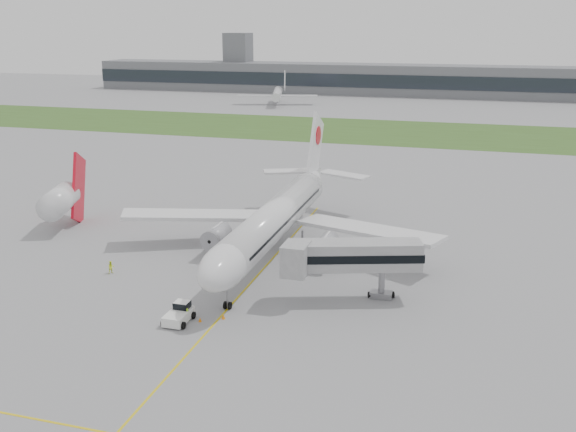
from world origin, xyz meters
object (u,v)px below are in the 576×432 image
(airliner, at_px, (277,216))
(neighbor_aircraft, at_px, (62,199))
(jet_bridge, at_px, (348,257))
(pushback_tug, at_px, (179,313))
(ground_crew_near, at_px, (187,315))

(airliner, distance_m, neighbor_aircraft, 36.93)
(jet_bridge, relative_size, neighbor_aircraft, 1.04)
(pushback_tug, relative_size, jet_bridge, 0.25)
(ground_crew_near, height_order, neighbor_aircraft, neighbor_aircraft)
(pushback_tug, height_order, neighbor_aircraft, neighbor_aircraft)
(airliner, height_order, ground_crew_near, airliner)
(airliner, distance_m, jet_bridge, 18.79)
(jet_bridge, bearing_deg, neighbor_aircraft, 145.09)
(airliner, distance_m, ground_crew_near, 24.87)
(pushback_tug, bearing_deg, neighbor_aircraft, 141.60)
(pushback_tug, xyz_separation_m, neighbor_aircraft, (-32.88, 26.11, 3.99))
(airliner, relative_size, neighbor_aircraft, 3.50)
(airliner, height_order, pushback_tug, airliner)
(airliner, relative_size, ground_crew_near, 33.85)
(pushback_tug, relative_size, neighbor_aircraft, 0.26)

